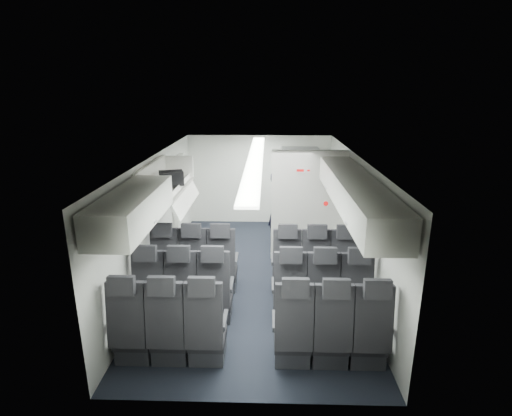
# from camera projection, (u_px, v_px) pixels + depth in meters

# --- Properties ---
(cabin_shell) EXTENTS (3.41, 6.01, 2.16)m
(cabin_shell) POSITION_uv_depth(u_px,v_px,m) (255.00, 216.00, 6.82)
(cabin_shell) COLOR black
(cabin_shell) RESTS_ON ground
(seat_row_front) EXTENTS (3.33, 0.56, 1.24)m
(seat_row_front) POSITION_uv_depth(u_px,v_px,m) (254.00, 268.00, 6.51)
(seat_row_front) COLOR black
(seat_row_front) RESTS_ON cabin_shell
(seat_row_mid) EXTENTS (3.33, 0.56, 1.24)m
(seat_row_mid) POSITION_uv_depth(u_px,v_px,m) (252.00, 296.00, 5.65)
(seat_row_mid) COLOR black
(seat_row_mid) RESTS_ON cabin_shell
(seat_row_rear) EXTENTS (3.33, 0.56, 1.24)m
(seat_row_rear) POSITION_uv_depth(u_px,v_px,m) (249.00, 333.00, 4.79)
(seat_row_rear) COLOR black
(seat_row_rear) RESTS_ON cabin_shell
(overhead_bin_left_rear) EXTENTS (0.53, 1.80, 0.40)m
(overhead_bin_left_rear) POSITION_uv_depth(u_px,v_px,m) (132.00, 209.00, 4.73)
(overhead_bin_left_rear) COLOR white
(overhead_bin_left_rear) RESTS_ON cabin_shell
(overhead_bin_left_front_open) EXTENTS (0.64, 1.70, 0.72)m
(overhead_bin_left_front_open) POSITION_uv_depth(u_px,v_px,m) (166.00, 184.00, 6.44)
(overhead_bin_left_front_open) COLOR #9E9E93
(overhead_bin_left_front_open) RESTS_ON cabin_shell
(overhead_bin_right_rear) EXTENTS (0.53, 1.80, 0.40)m
(overhead_bin_right_rear) POSITION_uv_depth(u_px,v_px,m) (370.00, 211.00, 4.65)
(overhead_bin_right_rear) COLOR white
(overhead_bin_right_rear) RESTS_ON cabin_shell
(overhead_bin_right_front) EXTENTS (0.53, 1.70, 0.40)m
(overhead_bin_right_front) POSITION_uv_depth(u_px,v_px,m) (343.00, 178.00, 6.32)
(overhead_bin_right_front) COLOR white
(overhead_bin_right_front) RESTS_ON cabin_shell
(bulkhead_partition) EXTENTS (1.40, 0.15, 2.13)m
(bulkhead_partition) POSITION_uv_depth(u_px,v_px,m) (308.00, 206.00, 7.57)
(bulkhead_partition) COLOR silver
(bulkhead_partition) RESTS_ON cabin_shell
(galley_unit) EXTENTS (0.85, 0.52, 1.90)m
(galley_unit) POSITION_uv_depth(u_px,v_px,m) (299.00, 188.00, 9.44)
(galley_unit) COLOR #939399
(galley_unit) RESTS_ON cabin_shell
(boarding_door) EXTENTS (0.12, 1.27, 1.86)m
(boarding_door) POSITION_uv_depth(u_px,v_px,m) (180.00, 200.00, 8.39)
(boarding_door) COLOR silver
(boarding_door) RESTS_ON cabin_shell
(flight_attendant) EXTENTS (0.49, 0.64, 1.59)m
(flight_attendant) POSITION_uv_depth(u_px,v_px,m) (278.00, 209.00, 8.32)
(flight_attendant) COLOR black
(flight_attendant) RESTS_ON ground
(carry_on_bag) EXTENTS (0.44, 0.37, 0.23)m
(carry_on_bag) POSITION_uv_depth(u_px,v_px,m) (171.00, 178.00, 6.47)
(carry_on_bag) COLOR black
(carry_on_bag) RESTS_ON overhead_bin_left_front_open
(papers) EXTENTS (0.18, 0.11, 0.14)m
(papers) POSITION_uv_depth(u_px,v_px,m) (288.00, 196.00, 8.18)
(papers) COLOR white
(papers) RESTS_ON flight_attendant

